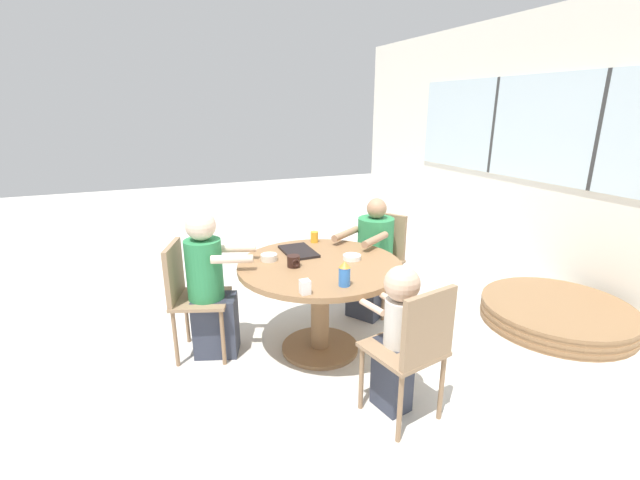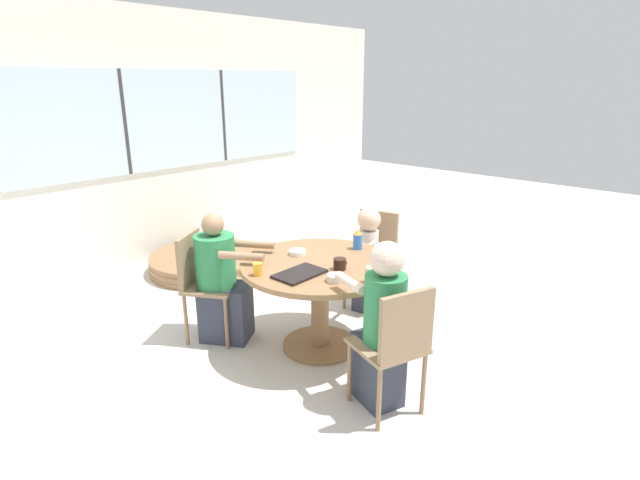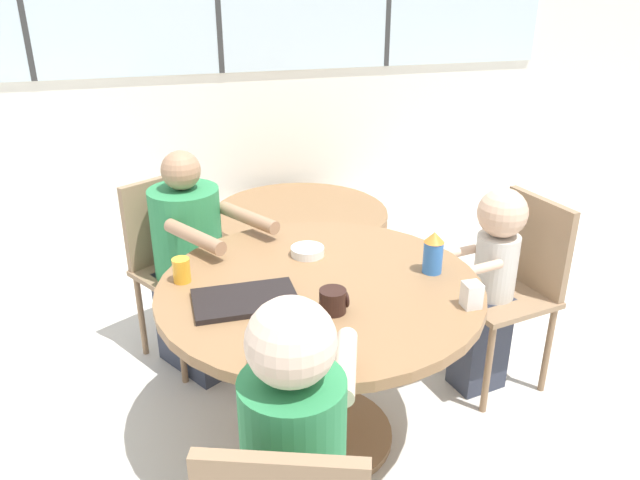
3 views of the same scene
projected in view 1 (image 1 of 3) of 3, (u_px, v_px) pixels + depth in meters
The scene contains 17 objects.
ground_plane at pixel (320, 349), 3.38m from camera, with size 16.00×16.00×0.00m, color beige.
wall_back_with_windows at pixel (598, 153), 4.01m from camera, with size 8.40×0.08×2.80m.
dining_table at pixel (320, 284), 3.21m from camera, with size 1.22×1.22×0.72m.
chair_for_woman_green_shirt at pixel (188, 289), 3.16m from camera, with size 0.51×0.51×0.89m.
chair_for_man_blue_shirt at pixel (382, 252), 3.97m from camera, with size 0.55×0.55×0.89m.
chair_for_toddler at pixel (415, 344), 2.44m from camera, with size 0.47×0.47×0.89m.
person_woman_green_shirt at pixel (210, 289), 3.17m from camera, with size 0.41×0.54×1.13m.
person_man_blue_shirt at pixel (372, 264), 3.86m from camera, with size 0.57×0.66×1.06m.
person_toddler at pixel (396, 338), 2.57m from camera, with size 0.38×0.25×0.96m.
food_tray_dark at pixel (298, 251), 3.39m from camera, with size 0.36×0.23×0.02m.
coffee_mug at pixel (294, 261), 3.08m from camera, with size 0.10×0.09×0.08m.
sippy_cup at pixel (344, 273), 2.74m from camera, with size 0.08×0.08×0.17m.
juice_glass at pixel (314, 237), 3.64m from camera, with size 0.07×0.07×0.09m.
milk_carton_small at pixel (305, 287), 2.63m from camera, with size 0.06×0.06×0.09m.
bowl_white_shallow at pixel (269, 257), 3.21m from camera, with size 0.12×0.12×0.05m.
bowl_cereal at pixel (352, 257), 3.24m from camera, with size 0.14×0.14×0.03m.
folded_table_stack at pixel (556, 313), 3.76m from camera, with size 1.26×1.26×0.18m.
Camera 1 is at (2.73, -1.15, 1.83)m, focal length 24.00 mm.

